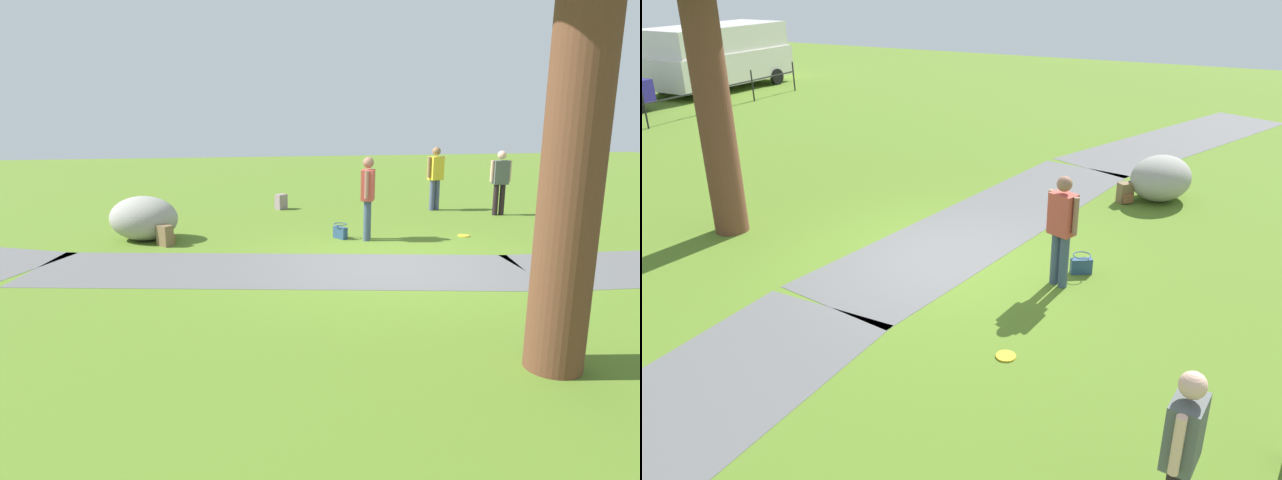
% 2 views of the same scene
% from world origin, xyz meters
% --- Properties ---
extents(ground_plane, '(48.00, 48.00, 0.00)m').
position_xyz_m(ground_plane, '(0.00, 0.00, 0.00)').
color(ground_plane, '#547524').
extents(footpath_segment_mid, '(8.25, 3.59, 0.01)m').
position_xyz_m(footpath_segment_mid, '(1.91, -0.10, 0.00)').
color(footpath_segment_mid, '#5C5B5C').
rests_on(footpath_segment_mid, ground).
extents(footpath_segment_far, '(8.14, 5.17, 0.01)m').
position_xyz_m(footpath_segment_far, '(9.48, -2.53, 0.00)').
color(footpath_segment_far, '#5C5B5C').
rests_on(footpath_segment_far, ground).
extents(lawn_boulder, '(1.66, 1.51, 0.89)m').
position_xyz_m(lawn_boulder, '(4.35, -2.72, 0.44)').
color(lawn_boulder, gray).
rests_on(lawn_boulder, ground).
extents(woman_with_handbag, '(0.36, 0.49, 1.66)m').
position_xyz_m(woman_with_handbag, '(-0.06, -1.96, 0.96)').
color(woman_with_handbag, '#3A4C67').
rests_on(woman_with_handbag, ground).
extents(passerby_on_path, '(0.52, 0.29, 1.60)m').
position_xyz_m(passerby_on_path, '(-3.99, -4.06, 0.92)').
color(passerby_on_path, black).
rests_on(passerby_on_path, ground).
extents(handbag_on_grass, '(0.37, 0.37, 0.31)m').
position_xyz_m(handbag_on_grass, '(0.45, -2.16, 0.14)').
color(handbag_on_grass, navy).
rests_on(handbag_on_grass, ground).
extents(backpack_by_boulder, '(0.35, 0.35, 0.40)m').
position_xyz_m(backpack_by_boulder, '(3.88, -2.14, 0.19)').
color(backpack_by_boulder, brown).
rests_on(backpack_by_boulder, ground).
extents(frisbee_on_grass, '(0.24, 0.24, 0.02)m').
position_xyz_m(frisbee_on_grass, '(-2.12, -1.93, 0.01)').
color(frisbee_on_grass, yellow).
rests_on(frisbee_on_grass, ground).
extents(delivery_van, '(5.52, 2.68, 2.30)m').
position_xyz_m(delivery_van, '(10.15, 14.22, 1.27)').
color(delivery_van, silver).
rests_on(delivery_van, ground).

